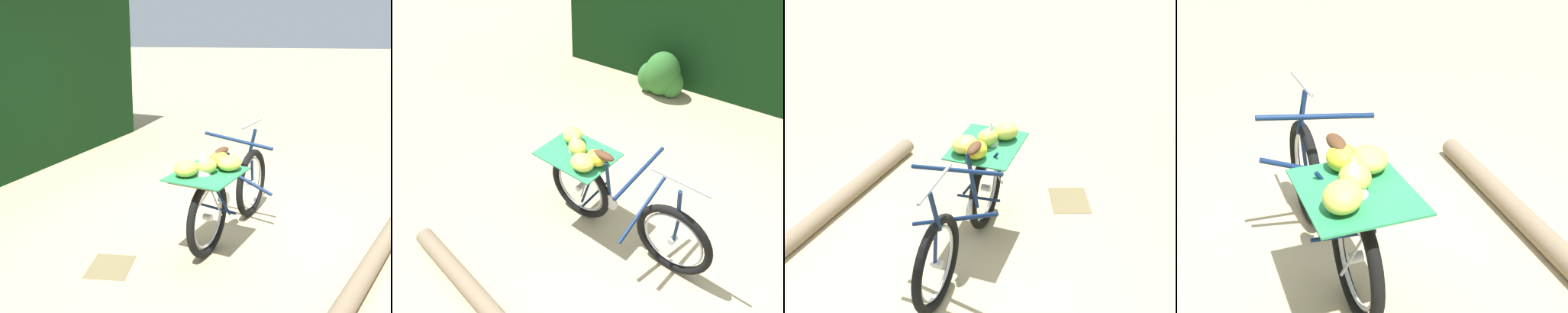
{
  "view_description": "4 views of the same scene",
  "coord_description": "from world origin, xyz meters",
  "views": [
    {
      "loc": [
        -4.72,
        -0.25,
        2.08
      ],
      "look_at": [
        -0.88,
        0.21,
        0.97
      ],
      "focal_mm": 44.72,
      "sensor_mm": 36.0,
      "label": 1
    },
    {
      "loc": [
        0.22,
        -2.51,
        3.0
      ],
      "look_at": [
        -0.61,
        -0.0,
        0.88
      ],
      "focal_mm": 35.33,
      "sensor_mm": 36.0,
      "label": 2
    },
    {
      "loc": [
        3.19,
        0.01,
        2.94
      ],
      "look_at": [
        -0.63,
        0.07,
        0.74
      ],
      "focal_mm": 49.42,
      "sensor_mm": 36.0,
      "label": 3
    },
    {
      "loc": [
        -2.44,
        1.53,
        2.0
      ],
      "look_at": [
        -0.75,
        0.01,
        0.92
      ],
      "focal_mm": 47.44,
      "sensor_mm": 36.0,
      "label": 4
    }
  ],
  "objects": [
    {
      "name": "bicycle",
      "position": [
        -0.37,
        -0.02,
        0.5
      ],
      "size": [
        1.77,
        0.97,
        1.03
      ],
      "rotation": [
        0.0,
        0.0,
        -0.37
      ],
      "color": "black",
      "rests_on": "ground_plane"
    },
    {
      "name": "fallen_log",
      "position": [
        -0.9,
        -1.28,
        0.08
      ],
      "size": [
        2.37,
        1.27,
        0.16
      ],
      "primitive_type": "cylinder",
      "rotation": [
        0.0,
        1.57,
        -0.46
      ],
      "color": "#7F6B51",
      "rests_on": "ground_plane"
    },
    {
      "name": "ground_plane",
      "position": [
        0.0,
        0.0,
        0.0
      ],
      "size": [
        60.0,
        60.0,
        0.0
      ],
      "primitive_type": "plane",
      "color": "tan"
    }
  ]
}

